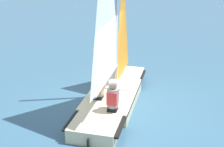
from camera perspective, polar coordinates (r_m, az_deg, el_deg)
ground_plane at (r=9.16m, az=-0.00°, el=-5.55°), size 260.00×260.00×0.00m
sailboat_main at (r=8.79m, az=-0.02°, el=-0.61°), size 4.55×2.75×5.43m
sailor_helm at (r=8.58m, az=-2.49°, el=-2.83°), size 0.41×0.39×1.16m
sailor_crew at (r=7.94m, az=0.16°, el=-4.92°), size 0.41×0.39×1.16m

